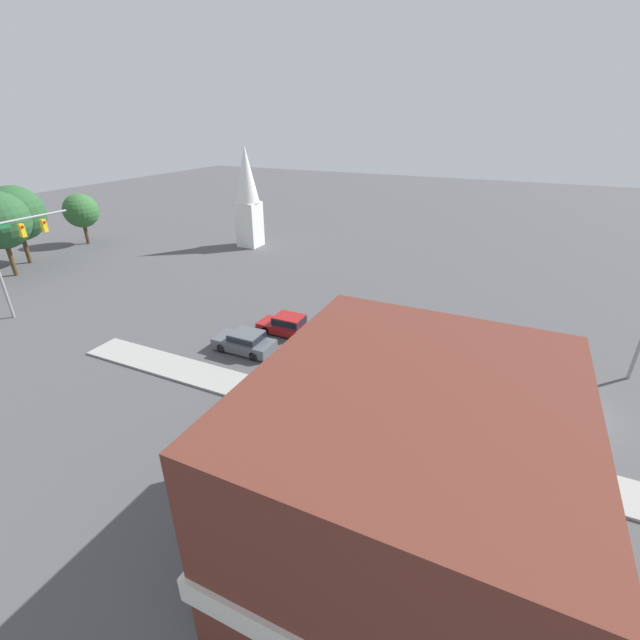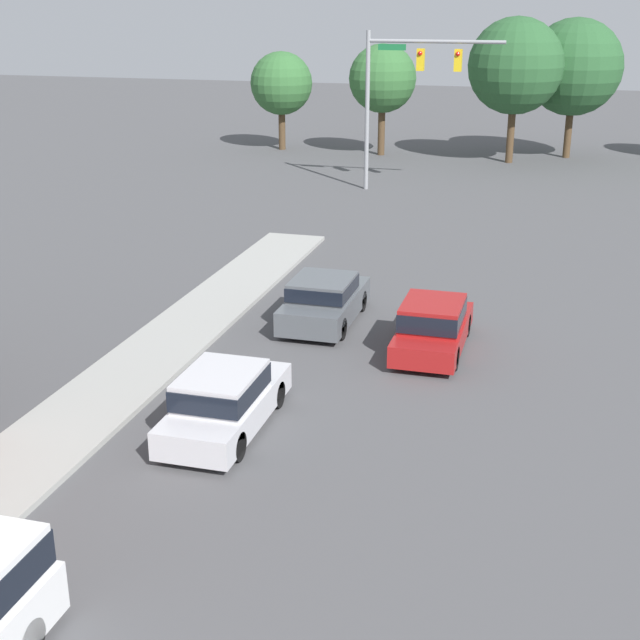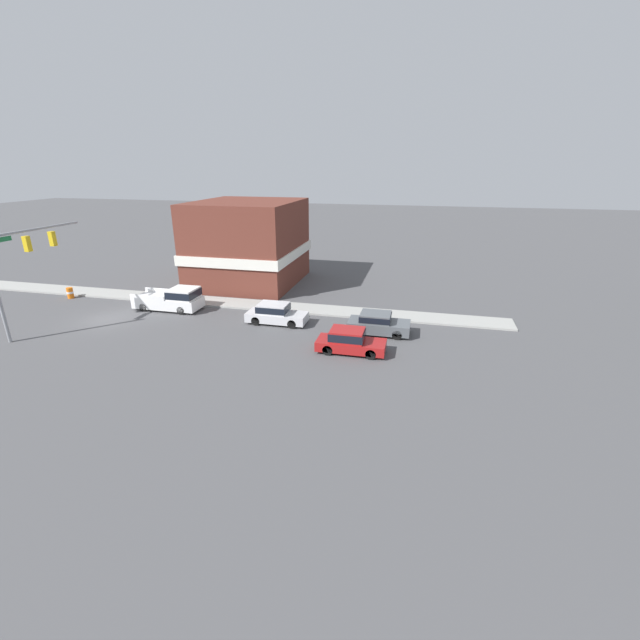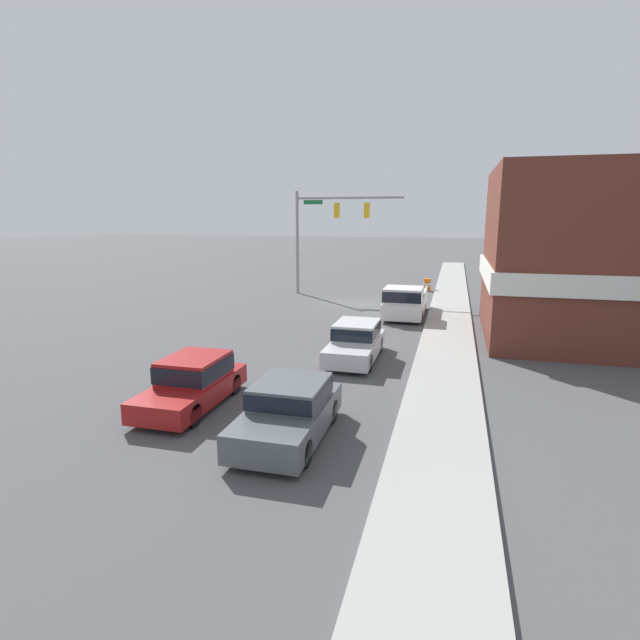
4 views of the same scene
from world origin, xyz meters
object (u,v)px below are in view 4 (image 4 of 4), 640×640
car_lead (356,340)px  construction_barrel (427,285)px  pickup_truck_parked (405,302)px  car_second_ahead (289,409)px  car_oncoming (193,381)px

car_lead → construction_barrel: size_ratio=4.69×
pickup_truck_parked → construction_barrel: pickup_truck_parked is taller
car_second_ahead → car_oncoming: (3.55, -1.39, 0.01)m
car_second_ahead → car_lead: bearing=-92.2°
car_oncoming → construction_barrel: 26.45m
car_second_ahead → car_oncoming: car_oncoming is taller
car_oncoming → pickup_truck_parked: 16.00m
construction_barrel → car_lead: bearing=84.9°
car_lead → pickup_truck_parked: (-1.07, -9.03, 0.13)m
pickup_truck_parked → construction_barrel: bearing=-93.6°
car_lead → car_second_ahead: size_ratio=1.05×
car_second_ahead → pickup_truck_parked: pickup_truck_parked is taller
construction_barrel → pickup_truck_parked: bearing=86.4°
car_oncoming → pickup_truck_parked: (-4.91, -15.23, 0.13)m
car_oncoming → construction_barrel: size_ratio=4.52×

